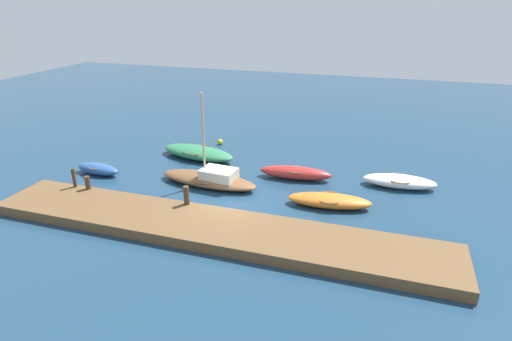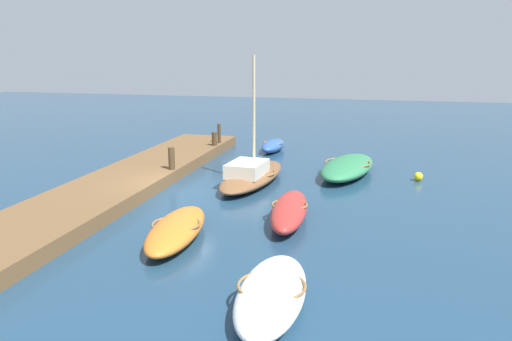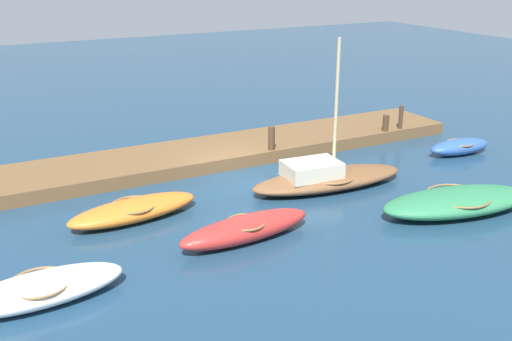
{
  "view_description": "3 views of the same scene",
  "coord_description": "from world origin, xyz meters",
  "px_view_note": "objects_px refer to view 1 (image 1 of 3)",
  "views": [
    {
      "loc": [
        7.32,
        -18.11,
        10.19
      ],
      "look_at": [
        0.22,
        3.76,
        0.72
      ],
      "focal_mm": 29.76,
      "sensor_mm": 36.0,
      "label": 1
    },
    {
      "loc": [
        18.6,
        7.81,
        5.64
      ],
      "look_at": [
        -1.11,
        2.94,
        0.86
      ],
      "focal_mm": 36.26,
      "sensor_mm": 36.0,
      "label": 2
    },
    {
      "loc": [
        9.57,
        19.36,
        8.06
      ],
      "look_at": [
        0.41,
        1.95,
        0.94
      ],
      "focal_mm": 42.05,
      "sensor_mm": 36.0,
      "label": 3
    }
  ],
  "objects_px": {
    "mooring_post_mid_west": "(88,183)",
    "motorboat_green": "(198,153)",
    "rowboat_white": "(399,181)",
    "marker_buoy": "(220,142)",
    "mooring_post_west": "(74,178)",
    "rowboat_orange": "(329,200)",
    "sailboat_brown": "(210,178)",
    "rowboat_red": "(295,173)",
    "mooring_post_mid_east": "(186,195)",
    "dinghy_blue": "(98,169)"
  },
  "relations": [
    {
      "from": "rowboat_red",
      "to": "mooring_post_mid_west",
      "type": "xyz_separation_m",
      "value": [
        -10.12,
        -5.98,
        0.49
      ]
    },
    {
      "from": "rowboat_white",
      "to": "marker_buoy",
      "type": "bearing_deg",
      "value": 160.3
    },
    {
      "from": "rowboat_orange",
      "to": "marker_buoy",
      "type": "bearing_deg",
      "value": 134.42
    },
    {
      "from": "mooring_post_mid_west",
      "to": "motorboat_green",
      "type": "bearing_deg",
      "value": 67.74
    },
    {
      "from": "rowboat_orange",
      "to": "mooring_post_mid_east",
      "type": "height_order",
      "value": "mooring_post_mid_east"
    },
    {
      "from": "rowboat_white",
      "to": "rowboat_red",
      "type": "distance_m",
      "value": 5.99
    },
    {
      "from": "mooring_post_mid_west",
      "to": "marker_buoy",
      "type": "relative_size",
      "value": 1.86
    },
    {
      "from": "mooring_post_mid_west",
      "to": "mooring_post_mid_east",
      "type": "xyz_separation_m",
      "value": [
        5.91,
        0.0,
        0.12
      ]
    },
    {
      "from": "rowboat_red",
      "to": "mooring_post_mid_east",
      "type": "height_order",
      "value": "mooring_post_mid_east"
    },
    {
      "from": "sailboat_brown",
      "to": "mooring_post_mid_west",
      "type": "relative_size",
      "value": 8.36
    },
    {
      "from": "rowboat_white",
      "to": "motorboat_green",
      "type": "xyz_separation_m",
      "value": [
        -13.04,
        0.75,
        0.04
      ]
    },
    {
      "from": "rowboat_white",
      "to": "dinghy_blue",
      "type": "relative_size",
      "value": 1.38
    },
    {
      "from": "rowboat_white",
      "to": "marker_buoy",
      "type": "xyz_separation_m",
      "value": [
        -12.71,
        3.85,
        -0.16
      ]
    },
    {
      "from": "rowboat_red",
      "to": "marker_buoy",
      "type": "distance_m",
      "value": 8.13
    },
    {
      "from": "sailboat_brown",
      "to": "rowboat_white",
      "type": "bearing_deg",
      "value": 21.44
    },
    {
      "from": "mooring_post_mid_east",
      "to": "marker_buoy",
      "type": "height_order",
      "value": "mooring_post_mid_east"
    },
    {
      "from": "mooring_post_mid_east",
      "to": "rowboat_orange",
      "type": "bearing_deg",
      "value": 23.84
    },
    {
      "from": "sailboat_brown",
      "to": "motorboat_green",
      "type": "xyz_separation_m",
      "value": [
        -2.59,
        3.87,
        -0.03
      ]
    },
    {
      "from": "rowboat_orange",
      "to": "rowboat_white",
      "type": "bearing_deg",
      "value": 40.46
    },
    {
      "from": "mooring_post_west",
      "to": "marker_buoy",
      "type": "distance_m",
      "value": 11.35
    },
    {
      "from": "dinghy_blue",
      "to": "marker_buoy",
      "type": "relative_size",
      "value": 7.7
    },
    {
      "from": "sailboat_brown",
      "to": "mooring_post_mid_east",
      "type": "relative_size",
      "value": 6.3
    },
    {
      "from": "rowboat_orange",
      "to": "mooring_post_mid_west",
      "type": "xyz_separation_m",
      "value": [
        -12.63,
        -2.97,
        0.54
      ]
    },
    {
      "from": "mooring_post_mid_west",
      "to": "mooring_post_mid_east",
      "type": "height_order",
      "value": "mooring_post_mid_east"
    },
    {
      "from": "motorboat_green",
      "to": "sailboat_brown",
      "type": "bearing_deg",
      "value": -46.27
    },
    {
      "from": "dinghy_blue",
      "to": "mooring_post_mid_east",
      "type": "relative_size",
      "value": 3.11
    },
    {
      "from": "dinghy_blue",
      "to": "rowboat_white",
      "type": "bearing_deg",
      "value": 16.21
    },
    {
      "from": "rowboat_orange",
      "to": "mooring_post_mid_west",
      "type": "height_order",
      "value": "mooring_post_mid_west"
    },
    {
      "from": "dinghy_blue",
      "to": "mooring_post_mid_east",
      "type": "height_order",
      "value": "mooring_post_mid_east"
    },
    {
      "from": "sailboat_brown",
      "to": "mooring_post_west",
      "type": "xyz_separation_m",
      "value": [
        -6.48,
        -3.53,
        0.62
      ]
    },
    {
      "from": "rowboat_red",
      "to": "dinghy_blue",
      "type": "distance_m",
      "value": 12.15
    },
    {
      "from": "sailboat_brown",
      "to": "marker_buoy",
      "type": "xyz_separation_m",
      "value": [
        -2.26,
        6.97,
        -0.23
      ]
    },
    {
      "from": "mooring_post_mid_east",
      "to": "rowboat_red",
      "type": "bearing_deg",
      "value": 54.87
    },
    {
      "from": "motorboat_green",
      "to": "mooring_post_west",
      "type": "height_order",
      "value": "mooring_post_west"
    },
    {
      "from": "rowboat_red",
      "to": "mooring_post_west",
      "type": "bearing_deg",
      "value": -155.69
    },
    {
      "from": "sailboat_brown",
      "to": "mooring_post_mid_west",
      "type": "xyz_separation_m",
      "value": [
        -5.62,
        -3.53,
        0.45
      ]
    },
    {
      "from": "mooring_post_west",
      "to": "mooring_post_mid_west",
      "type": "height_order",
      "value": "mooring_post_west"
    },
    {
      "from": "rowboat_red",
      "to": "rowboat_orange",
      "type": "distance_m",
      "value": 3.92
    },
    {
      "from": "rowboat_white",
      "to": "rowboat_orange",
      "type": "bearing_deg",
      "value": -135.94
    },
    {
      "from": "rowboat_red",
      "to": "mooring_post_mid_east",
      "type": "relative_size",
      "value": 4.54
    },
    {
      "from": "sailboat_brown",
      "to": "dinghy_blue",
      "type": "bearing_deg",
      "value": -170.49
    },
    {
      "from": "sailboat_brown",
      "to": "mooring_post_west",
      "type": "distance_m",
      "value": 7.4
    },
    {
      "from": "sailboat_brown",
      "to": "rowboat_red",
      "type": "bearing_deg",
      "value": 33.4
    },
    {
      "from": "rowboat_red",
      "to": "dinghy_blue",
      "type": "relative_size",
      "value": 1.46
    },
    {
      "from": "rowboat_orange",
      "to": "rowboat_red",
      "type": "bearing_deg",
      "value": 123.29
    },
    {
      "from": "motorboat_green",
      "to": "rowboat_orange",
      "type": "bearing_deg",
      "value": -14.83
    },
    {
      "from": "marker_buoy",
      "to": "sailboat_brown",
      "type": "bearing_deg",
      "value": -72.04
    },
    {
      "from": "motorboat_green",
      "to": "mooring_post_mid_east",
      "type": "bearing_deg",
      "value": -58.78
    },
    {
      "from": "motorboat_green",
      "to": "mooring_post_mid_east",
      "type": "height_order",
      "value": "mooring_post_mid_east"
    },
    {
      "from": "rowboat_orange",
      "to": "mooring_post_west",
      "type": "height_order",
      "value": "mooring_post_west"
    }
  ]
}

